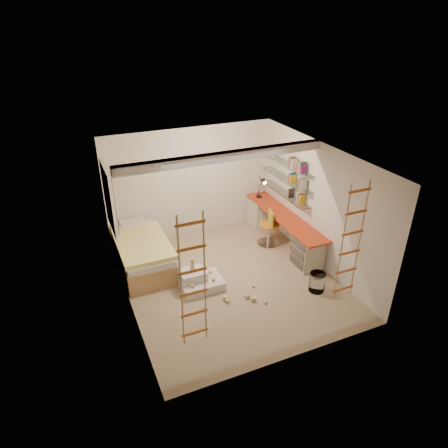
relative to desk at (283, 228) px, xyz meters
name	(u,v)px	position (x,y,z in m)	size (l,w,h in m)	color
floor	(230,280)	(-1.72, -0.86, -0.40)	(4.50, 4.50, 0.00)	tan
ceiling_beam	(224,157)	(-1.72, -0.56, 2.12)	(4.00, 0.18, 0.16)	white
window_frame	(109,199)	(-3.69, 0.64, 1.15)	(0.06, 1.15, 1.35)	white
window_blind	(111,198)	(-3.65, 0.64, 1.15)	(0.02, 1.00, 1.20)	#4C2D1E
rope_ladder_left	(193,282)	(-3.07, -2.61, 1.11)	(0.41, 0.04, 2.13)	#C76E22
rope_ladder_right	(351,243)	(-0.37, -2.61, 1.11)	(0.41, 0.04, 2.13)	orange
waste_bin	(317,282)	(-0.30, -1.82, -0.21)	(0.31, 0.31, 0.39)	white
desk	(283,228)	(0.00, 0.00, 0.00)	(0.56, 2.80, 0.75)	red
shelves	(286,179)	(0.15, 0.27, 1.10)	(0.25, 1.80, 0.71)	white
bed	(142,252)	(-3.20, 0.36, -0.07)	(1.02, 2.00, 0.69)	#AD7F51
task_lamp	(263,185)	(-0.05, 0.96, 0.73)	(0.14, 0.36, 0.57)	black
swivel_chair	(269,232)	(-0.32, 0.07, -0.07)	(0.66, 0.66, 0.89)	#B77123
play_platform	(199,281)	(-2.37, -0.81, -0.26)	(0.82, 0.64, 0.36)	silver
toy_blocks	(222,284)	(-2.03, -1.17, -0.20)	(1.25, 1.15, 0.63)	#CCB284
books	(286,173)	(0.15, 0.27, 1.25)	(0.14, 0.64, 0.92)	yellow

